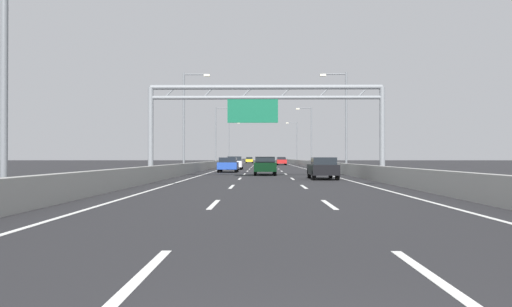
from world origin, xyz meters
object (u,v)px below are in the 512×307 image
streetlamp_right_mid (344,116)px  black_car (323,168)px  streetlamp_left_near (13,21)px  yellow_car (249,160)px  red_car (281,161)px  blue_car (228,165)px  streetlamp_right_distant (296,140)px  white_car (235,163)px  silver_car (281,161)px  streetlamp_left_far (217,133)px  streetlamp_left_mid (186,116)px  streetlamp_right_far (310,133)px  streetlamp_left_distant (230,140)px  sign_gantry (264,107)px  green_car (265,166)px

streetlamp_right_mid → black_car: (-3.67, -13.32, -4.64)m
streetlamp_left_near → yellow_car: 107.67m
red_car → blue_car: bearing=-99.2°
streetlamp_right_distant → white_car: bearing=-102.0°
streetlamp_left_near → silver_car: 86.12m
streetlamp_right_distant → streetlamp_left_far: bearing=-115.1°
streetlamp_right_mid → streetlamp_left_far: same height
streetlamp_left_far → red_car: streetlamp_left_far is taller
streetlamp_left_mid → streetlamp_left_far: (0.00, 31.91, 0.00)m
streetlamp_right_mid → streetlamp_left_far: size_ratio=1.00×
streetlamp_right_far → streetlamp_left_distant: (-14.93, 31.91, 0.00)m
streetlamp_left_far → black_car: bearing=-76.0°
streetlamp_right_distant → streetlamp_right_far: bearing=-90.0°
streetlamp_left_distant → red_car: 22.38m
streetlamp_right_far → red_car: bearing=107.4°
streetlamp_right_distant → black_car: streetlamp_right_distant is taller
sign_gantry → streetlamp_right_far: size_ratio=1.68×
streetlamp_left_far → streetlamp_right_distant: same height
green_car → silver_car: silver_car is taller
streetlamp_left_far → black_car: streetlamp_left_far is taller
sign_gantry → streetlamp_left_near: streetlamp_left_near is taller
streetlamp_left_mid → blue_car: streetlamp_left_mid is taller
sign_gantry → streetlamp_left_far: streetlamp_left_far is taller
green_car → silver_car: bearing=86.4°
red_car → streetlamp_left_mid: bearing=-103.6°
sign_gantry → streetlamp_left_distant: bearing=95.4°
red_car → yellow_car: bearing=102.5°
sign_gantry → streetlamp_right_mid: bearing=60.2°
white_car → green_car: 17.69m
streetlamp_left_near → yellow_car: bearing=87.8°
green_car → silver_car: size_ratio=0.99×
streetlamp_right_distant → silver_car: 12.04m
streetlamp_right_distant → blue_car: (-11.06, -62.08, -4.64)m
streetlamp_right_distant → green_car: 69.70m
streetlamp_left_far → yellow_car: streetlamp_left_far is taller
black_car → streetlamp_left_distant: bearing=98.3°
silver_car → red_car: bearing=-91.4°
yellow_car → white_car: bearing=-90.1°
streetlamp_right_far → white_car: streetlamp_right_far is taller
streetlamp_left_far → green_car: bearing=-78.7°
streetlamp_right_far → silver_car: (-3.84, 21.46, -4.61)m
sign_gantry → white_car: bearing=97.7°
streetlamp_right_mid → yellow_car: 76.49m
streetlamp_right_distant → red_car: size_ratio=2.13×
sign_gantry → streetlamp_left_far: 45.74m
blue_car → sign_gantry: bearing=-76.9°
streetlamp_left_far → streetlamp_left_distant: same height
sign_gantry → yellow_car: 88.96m
silver_car → yellow_car: (-7.00, 22.21, -0.02)m
black_car → streetlamp_left_near: bearing=-121.2°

